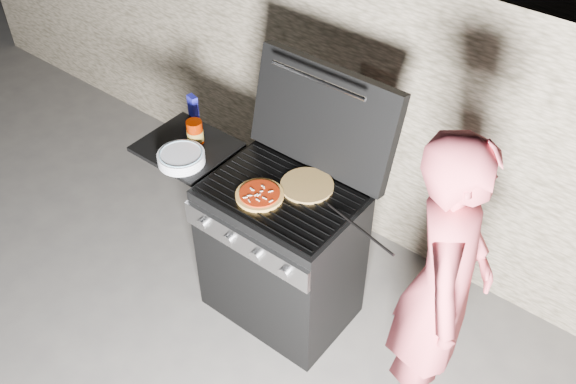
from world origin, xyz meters
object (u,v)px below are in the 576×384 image
Objects in this scene: sauce_jar at (195,132)px; pizza_topped at (260,194)px; person at (442,286)px; gas_grill at (247,234)px.

pizza_topped is at bearing -13.13° from sauce_jar.
person is at bearing -1.23° from sauce_jar.
sauce_jar is at bearing 172.20° from gas_grill.
sauce_jar is (-0.40, 0.05, 0.52)m from gas_grill.
pizza_topped is 0.15× the size of person.
gas_grill is 0.51m from pizza_topped.
pizza_topped is 0.60m from sauce_jar.
person is at bearing 5.84° from pizza_topped.
gas_grill is 5.42× the size of pizza_topped.
gas_grill is at bearing -7.80° from sauce_jar.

